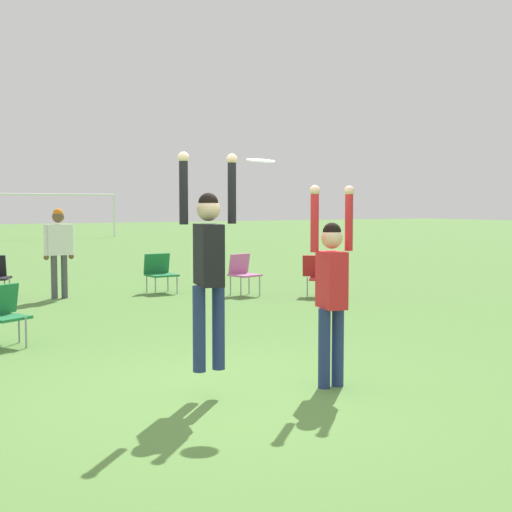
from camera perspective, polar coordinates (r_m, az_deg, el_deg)
name	(u,v)px	position (r m, az deg, el deg)	size (l,w,h in m)	color
ground_plane	(228,393)	(6.96, -2.22, -10.93)	(120.00, 120.00, 0.00)	#56843D
person_jumping	(209,257)	(6.63, -3.82, -0.07)	(0.60, 0.48, 2.03)	navy
person_defending	(332,282)	(7.04, 6.07, -2.10)	(0.52, 0.40, 2.00)	navy
frisbee	(261,161)	(6.93, 0.39, 7.64)	(0.28, 0.28, 0.05)	white
camping_chair_0	(160,271)	(14.69, -7.71, -1.17)	(0.57, 0.61, 0.80)	gray
camping_chair_1	(4,311)	(9.68, -19.51, -4.14)	(0.64, 0.70, 0.78)	gray
camping_chair_2	(243,271)	(14.14, -1.08, -1.19)	(0.60, 0.64, 0.82)	gray
camping_chair_3	(321,274)	(13.97, 5.20, -1.42)	(0.76, 0.85, 0.80)	gray
person_spectator_near	(59,244)	(14.12, -15.51, 0.90)	(0.58, 0.23, 1.73)	#4C4C51
soccer_goal	(49,203)	(38.89, -16.19, 4.08)	(7.10, 0.10, 2.35)	white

